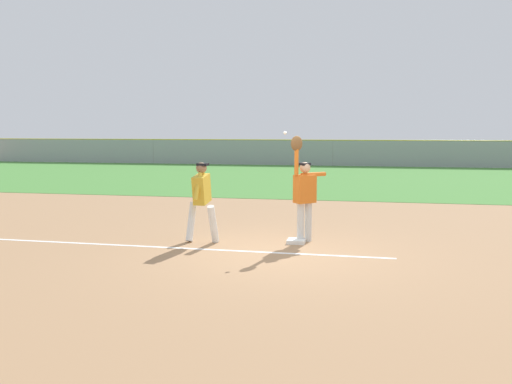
% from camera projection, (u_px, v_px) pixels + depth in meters
% --- Properties ---
extents(ground_plane, '(77.11, 77.11, 0.00)m').
position_uv_depth(ground_plane, '(278.00, 253.00, 10.26)').
color(ground_plane, '#A37A54').
extents(outfield_grass, '(49.59, 16.84, 0.01)m').
position_uv_depth(outfield_grass, '(325.00, 178.00, 25.98)').
color(outfield_grass, '#478438').
rests_on(outfield_grass, ground_plane).
extents(chalk_foul_line, '(12.00, 0.31, 0.01)m').
position_uv_depth(chalk_foul_line, '(103.00, 244.00, 11.01)').
color(chalk_foul_line, white).
rests_on(chalk_foul_line, ground_plane).
extents(first_base, '(0.39, 0.39, 0.08)m').
position_uv_depth(first_base, '(296.00, 241.00, 11.15)').
color(first_base, white).
rests_on(first_base, ground_plane).
extents(fielder, '(0.75, 0.66, 2.28)m').
position_uv_depth(fielder, '(304.00, 190.00, 11.15)').
color(fielder, silver).
rests_on(fielder, ground_plane).
extents(runner, '(0.73, 0.85, 1.72)m').
position_uv_depth(runner, '(202.00, 196.00, 11.10)').
color(runner, white).
rests_on(runner, ground_plane).
extents(baseball, '(0.07, 0.07, 0.07)m').
position_uv_depth(baseball, '(285.00, 133.00, 10.92)').
color(baseball, white).
extents(outfield_fence, '(49.67, 0.08, 1.71)m').
position_uv_depth(outfield_fence, '(333.00, 153.00, 34.09)').
color(outfield_fence, '#93999E').
rests_on(outfield_fence, ground_plane).
extents(parked_car_green, '(4.59, 2.50, 1.25)m').
position_uv_depth(parked_car_green, '(269.00, 152.00, 39.35)').
color(parked_car_green, '#1E6B33').
rests_on(parked_car_green, ground_plane).
extents(parked_car_white, '(4.50, 2.31, 1.25)m').
position_uv_depth(parked_car_white, '(328.00, 153.00, 38.48)').
color(parked_car_white, white).
rests_on(parked_car_white, ground_plane).
extents(parked_car_tan, '(4.58, 2.49, 1.25)m').
position_uv_depth(parked_car_tan, '(402.00, 153.00, 37.20)').
color(parked_car_tan, tan).
rests_on(parked_car_tan, ground_plane).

